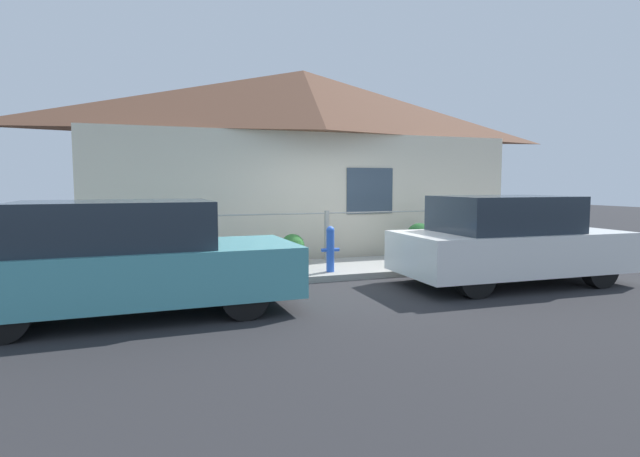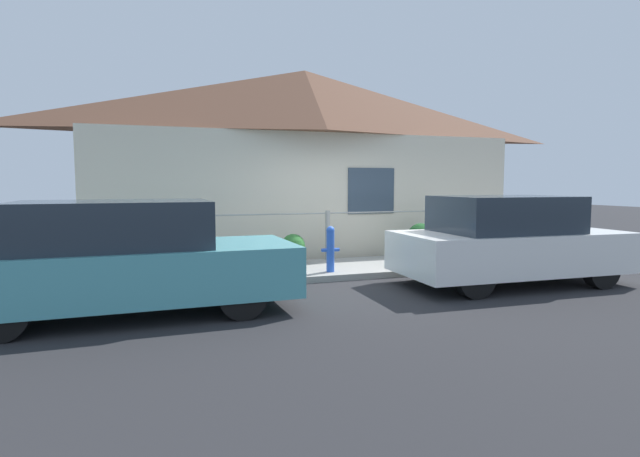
{
  "view_description": "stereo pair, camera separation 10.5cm",
  "coord_description": "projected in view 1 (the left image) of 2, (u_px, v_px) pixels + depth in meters",
  "views": [
    {
      "loc": [
        -3.56,
        -7.85,
        1.68
      ],
      "look_at": [
        -0.65,
        0.3,
        0.9
      ],
      "focal_mm": 28.0,
      "sensor_mm": 36.0,
      "label": 1
    },
    {
      "loc": [
        -3.46,
        -7.89,
        1.68
      ],
      "look_at": [
        -0.65,
        0.3,
        0.9
      ],
      "focal_mm": 28.0,
      "sensor_mm": 36.0,
      "label": 2
    }
  ],
  "objects": [
    {
      "name": "car_right",
      "position": [
        508.0,
        241.0,
        8.32
      ],
      "size": [
        3.85,
        1.79,
        1.48
      ],
      "rotation": [
        0.0,
        0.0,
        -0.03
      ],
      "color": "white",
      "rests_on": "ground_plane"
    },
    {
      "name": "fire_hydrant",
      "position": [
        330.0,
        248.0,
        8.84
      ],
      "size": [
        0.33,
        0.15,
        0.82
      ],
      "color": "blue",
      "rests_on": "sidewalk"
    },
    {
      "name": "potted_plant_near_hydrant",
      "position": [
        293.0,
        247.0,
        9.65
      ],
      "size": [
        0.47,
        0.47,
        0.59
      ],
      "color": "slate",
      "rests_on": "sidewalk"
    },
    {
      "name": "house",
      "position": [
        305.0,
        112.0,
        11.38
      ],
      "size": [
        9.84,
        2.23,
        4.26
      ],
      "color": "beige",
      "rests_on": "ground_plane"
    },
    {
      "name": "car_left",
      "position": [
        127.0,
        259.0,
        6.32
      ],
      "size": [
        4.23,
        1.76,
        1.46
      ],
      "rotation": [
        0.0,
        0.0,
        0.02
      ],
      "color": "teal",
      "rests_on": "ground_plane"
    },
    {
      "name": "potted_plant_corner",
      "position": [
        419.0,
        238.0,
        10.7
      ],
      "size": [
        0.58,
        0.58,
        0.72
      ],
      "color": "slate",
      "rests_on": "sidewalk"
    },
    {
      "name": "potted_plant_by_fence",
      "position": [
        138.0,
        260.0,
        8.51
      ],
      "size": [
        0.36,
        0.36,
        0.51
      ],
      "color": "slate",
      "rests_on": "sidewalk"
    },
    {
      "name": "sidewalk",
      "position": [
        341.0,
        268.0,
        9.57
      ],
      "size": [
        24.0,
        1.86,
        0.12
      ],
      "color": "gray",
      "rests_on": "ground_plane"
    },
    {
      "name": "fence",
      "position": [
        327.0,
        232.0,
        10.25
      ],
      "size": [
        4.9,
        0.1,
        1.01
      ],
      "color": "#999993",
      "rests_on": "sidewalk"
    },
    {
      "name": "ground_plane",
      "position": [
        361.0,
        280.0,
        8.71
      ],
      "size": [
        60.0,
        60.0,
        0.0
      ],
      "primitive_type": "plane",
      "color": "#262628"
    }
  ]
}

